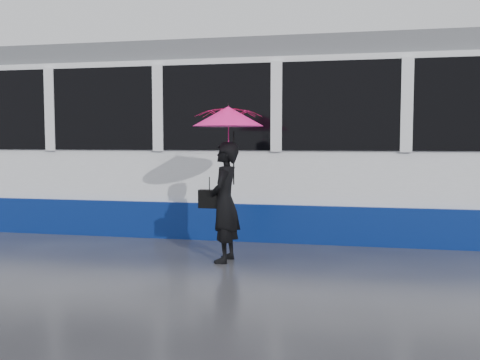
# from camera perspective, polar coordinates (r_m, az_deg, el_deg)

# --- Properties ---
(ground) EXTENTS (90.00, 90.00, 0.00)m
(ground) POSITION_cam_1_polar(r_m,az_deg,el_deg) (7.64, -1.43, -8.31)
(ground) COLOR #28282C
(ground) RESTS_ON ground
(rails) EXTENTS (34.00, 1.51, 0.02)m
(rails) POSITION_cam_1_polar(r_m,az_deg,el_deg) (10.05, 1.86, -5.20)
(rails) COLOR #3F3D38
(rails) RESTS_ON ground
(tram) EXTENTS (26.00, 2.56, 3.35)m
(tram) POSITION_cam_1_polar(r_m,az_deg,el_deg) (9.85, 19.53, 3.88)
(tram) COLOR white
(tram) RESTS_ON ground
(woman) EXTENTS (0.41, 0.61, 1.64)m
(woman) POSITION_cam_1_polar(r_m,az_deg,el_deg) (7.29, -1.64, -2.38)
(woman) COLOR black
(woman) RESTS_ON ground
(umbrella) EXTENTS (0.99, 0.99, 1.11)m
(umbrella) POSITION_cam_1_polar(r_m,az_deg,el_deg) (7.23, -1.27, 5.33)
(umbrella) COLOR #FF1568
(umbrella) RESTS_ON ground
(handbag) EXTENTS (0.30, 0.14, 0.43)m
(handbag) POSITION_cam_1_polar(r_m,az_deg,el_deg) (7.36, -3.27, -2.01)
(handbag) COLOR black
(handbag) RESTS_ON ground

